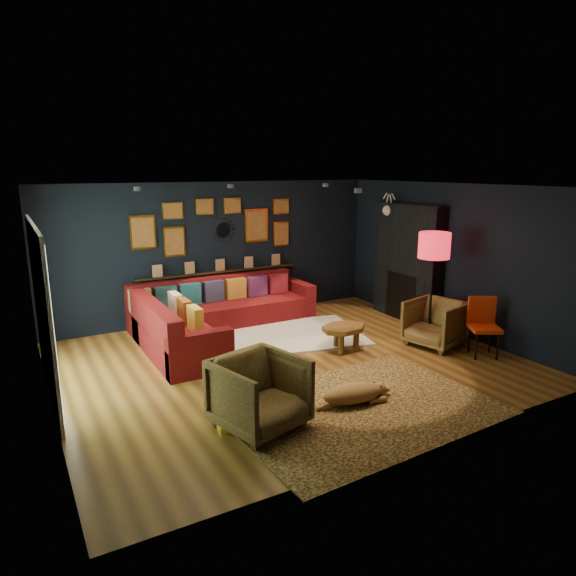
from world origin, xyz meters
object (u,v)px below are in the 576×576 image
gold_stool (233,407)px  dog (353,390)px  sectional (207,317)px  armchair_right (435,321)px  orange_chair (483,321)px  pouf (174,334)px  armchair_left (260,390)px  floor_lamp (434,250)px  coffee_table (344,331)px

gold_stool → dog: gold_stool is taller
sectional → armchair_right: 3.85m
orange_chair → gold_stool: bearing=-147.0°
pouf → orange_chair: 4.90m
armchair_left → dog: (1.26, -0.04, -0.27)m
pouf → floor_lamp: 4.43m
armchair_left → gold_stool: armchair_left is taller
coffee_table → armchair_right: 1.54m
sectional → floor_lamp: floor_lamp is taller
sectional → armchair_left: bearing=-100.6°
pouf → armchair_left: 3.09m
sectional → pouf: sectional is taller
coffee_table → gold_stool: gold_stool is taller
sectional → armchair_left: size_ratio=3.75×
armchair_left → dog: armchair_left is taller
sectional → dog: sectional is taller
coffee_table → armchair_right: (1.45, -0.51, 0.08)m
armchair_right → gold_stool: 4.06m
orange_chair → floor_lamp: 1.36m
pouf → armchair_right: size_ratio=0.70×
orange_chair → sectional: bearing=168.7°
pouf → armchair_left: (0.05, -3.08, 0.23)m
sectional → pouf: bearing=-155.8°
pouf → gold_stool: gold_stool is taller
armchair_right → gold_stool: bearing=-91.5°
sectional → armchair_right: sectional is taller
coffee_table → floor_lamp: (1.50, -0.33, 1.22)m
coffee_table → armchair_left: armchair_left is taller
gold_stool → dog: bearing=-7.6°
sectional → floor_lamp: bearing=-34.6°
pouf → armchair_right: armchair_right is taller
dog → pouf: bearing=120.3°
armchair_right → gold_stool: size_ratio=1.71×
pouf → floor_lamp: floor_lamp is taller
coffee_table → floor_lamp: 1.96m
pouf → sectional: bearing=24.2°
floor_lamp → dog: floor_lamp is taller
dog → armchair_right: bearing=31.6°
pouf → gold_stool: (-0.21, -2.91, 0.02)m
sectional → coffee_table: (1.61, -1.81, 0.02)m
orange_chair → pouf: bearing=176.7°
armchair_right → armchair_left: bearing=-88.2°
armchair_left → armchair_right: bearing=0.6°
sectional → dog: (0.62, -3.42, -0.13)m
armchair_right → pouf: bearing=-132.5°
coffee_table → gold_stool: bearing=-150.7°
sectional → armchair_right: bearing=-37.2°
coffee_table → sectional: bearing=131.7°
coffee_table → pouf: bearing=146.8°
coffee_table → dog: size_ratio=0.74×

